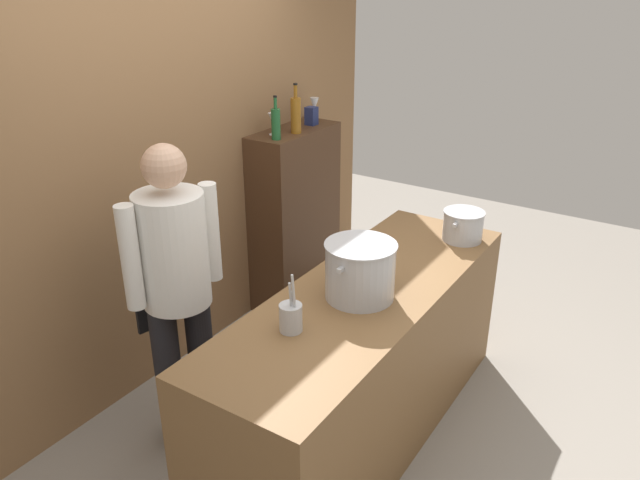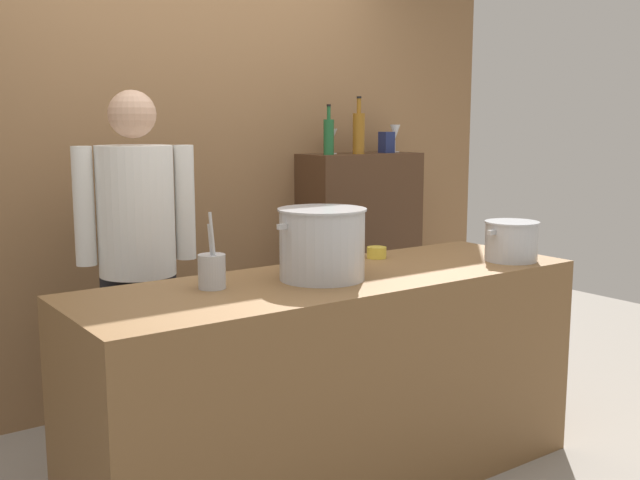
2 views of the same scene
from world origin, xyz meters
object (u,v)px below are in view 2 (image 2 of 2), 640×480
stockpot_small (511,241)px  wine_glass_wide (332,136)px  wine_bottle_green (329,136)px  spice_tin_navy (387,142)px  utensil_crock (212,270)px  chef (137,247)px  wine_bottle_amber (359,132)px  stockpot_large (322,244)px  wine_glass_short (395,133)px  butter_jar (377,252)px

stockpot_small → wine_glass_wide: wine_glass_wide is taller
wine_glass_wide → wine_bottle_green: bearing=-134.8°
stockpot_small → spice_tin_navy: spice_tin_navy is taller
utensil_crock → chef: bearing=91.4°
chef → wine_bottle_amber: bearing=-153.5°
stockpot_small → wine_bottle_amber: bearing=83.5°
stockpot_large → wine_bottle_amber: wine_bottle_amber is taller
utensil_crock → wine_bottle_green: bearing=38.5°
stockpot_small → wine_glass_wide: 1.47m
wine_bottle_green → spice_tin_navy: (0.47, 0.03, -0.04)m
wine_glass_short → spice_tin_navy: size_ratio=1.34×
stockpot_large → utensil_crock: (-0.44, 0.10, -0.07)m
chef → stockpot_small: 1.69m
butter_jar → spice_tin_navy: 1.36m
stockpot_small → butter_jar: bearing=138.3°
wine_glass_wide → wine_glass_short: (0.49, -0.01, 0.01)m
stockpot_small → wine_glass_short: bearing=69.8°
wine_bottle_amber → wine_bottle_green: bearing=176.5°
wine_bottle_amber → stockpot_small: bearing=-96.5°
chef → utensil_crock: 0.69m
stockpot_small → wine_bottle_amber: size_ratio=0.90×
stockpot_large → spice_tin_navy: bearing=41.3°
butter_jar → wine_glass_short: 1.48m
stockpot_small → wine_glass_wide: bearing=89.0°
wine_bottle_amber → butter_jar: bearing=-123.9°
wine_bottle_amber → wine_bottle_green: 0.21m
wine_bottle_amber → wine_glass_wide: bearing=140.8°
stockpot_small → spice_tin_navy: bearing=73.3°
wine_glass_wide → utensil_crock: bearing=-141.0°
utensil_crock → wine_bottle_green: size_ratio=1.01×
stockpot_small → wine_bottle_green: wine_bottle_green is taller
utensil_crock → wine_bottle_green: wine_bottle_green is taller
chef → wine_glass_wide: chef is taller
stockpot_small → spice_tin_navy: (0.40, 1.34, 0.41)m
butter_jar → wine_bottle_green: (0.39, 0.91, 0.52)m
chef → wine_bottle_green: 1.45m
wine_bottle_green → spice_tin_navy: bearing=3.7°
stockpot_small → wine_bottle_green: 1.39m
chef → butter_jar: size_ratio=18.29×
stockpot_small → stockpot_large: bearing=169.6°
stockpot_large → wine_bottle_green: bearing=52.7°
stockpot_small → wine_bottle_green: size_ratio=1.06×
stockpot_large → wine_glass_short: wine_glass_short is taller
butter_jar → wine_glass_wide: wine_glass_wide is taller
spice_tin_navy → wine_bottle_amber: bearing=-170.5°
chef → stockpot_large: size_ratio=4.03×
butter_jar → wine_bottle_green: bearing=66.7°
chef → stockpot_small: chef is taller
stockpot_large → wine_bottle_green: wine_bottle_green is taller
stockpot_large → wine_glass_wide: wine_glass_wide is taller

